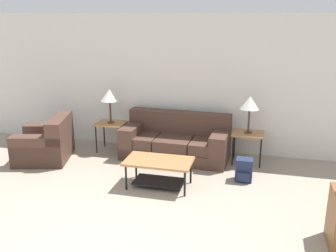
{
  "coord_description": "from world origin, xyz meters",
  "views": [
    {
      "loc": [
        1.44,
        -2.73,
        2.56
      ],
      "look_at": [
        -0.01,
        3.0,
        0.8
      ],
      "focal_mm": 40.0,
      "sensor_mm": 36.0,
      "label": 1
    }
  ],
  "objects": [
    {
      "name": "couch",
      "position": [
        -0.02,
        3.67,
        0.3
      ],
      "size": [
        1.97,
        0.94,
        0.82
      ],
      "color": "#4C3328",
      "rests_on": "ground_plane"
    },
    {
      "name": "side_table_right",
      "position": [
        1.27,
        3.7,
        0.51
      ],
      "size": [
        0.56,
        0.46,
        0.57
      ],
      "color": "#A87042",
      "rests_on": "ground_plane"
    },
    {
      "name": "side_table_left",
      "position": [
        -1.32,
        3.7,
        0.51
      ],
      "size": [
        0.56,
        0.46,
        0.57
      ],
      "color": "#A87042",
      "rests_on": "ground_plane"
    },
    {
      "name": "backpack",
      "position": [
        1.27,
        2.93,
        0.18
      ],
      "size": [
        0.27,
        0.29,
        0.37
      ],
      "color": "#1E2847",
      "rests_on": "ground_plane"
    },
    {
      "name": "table_lamp_left",
      "position": [
        -1.32,
        3.7,
        1.1
      ],
      "size": [
        0.35,
        0.35,
        0.65
      ],
      "color": "#472D1E",
      "rests_on": "side_table_left"
    },
    {
      "name": "wall_back",
      "position": [
        0.0,
        4.19,
        1.3
      ],
      "size": [
        8.76,
        0.06,
        2.6
      ],
      "color": "silver",
      "rests_on": "ground_plane"
    },
    {
      "name": "armchair",
      "position": [
        -2.32,
        2.99,
        0.29
      ],
      "size": [
        1.12,
        1.18,
        0.8
      ],
      "color": "#4C3328",
      "rests_on": "ground_plane"
    },
    {
      "name": "coffee_table",
      "position": [
        0.0,
        2.39,
        0.32
      ],
      "size": [
        1.03,
        0.59,
        0.43
      ],
      "color": "#A87042",
      "rests_on": "ground_plane"
    },
    {
      "name": "table_lamp_right",
      "position": [
        1.27,
        3.7,
        1.1
      ],
      "size": [
        0.35,
        0.35,
        0.65
      ],
      "color": "#472D1E",
      "rests_on": "side_table_right"
    }
  ]
}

